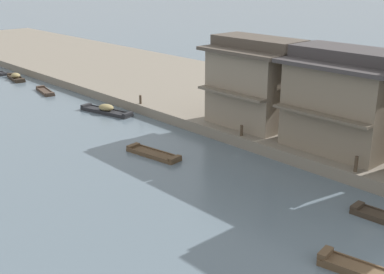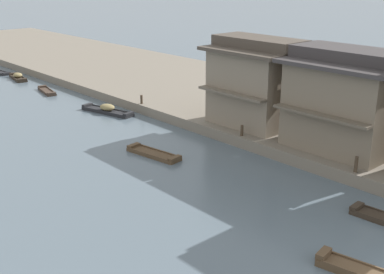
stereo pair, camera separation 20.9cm
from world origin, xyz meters
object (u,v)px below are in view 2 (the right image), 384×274
(mooring_post_dock_mid, at_px, (242,131))
(boat_moored_third, at_px, (107,110))
(mooring_post_dock_near, at_px, (356,164))
(house_waterfront_second, at_px, (349,100))
(boat_moored_second, at_px, (18,77))
(mooring_post_dock_far, at_px, (142,99))
(boat_midriver_upstream, at_px, (47,91))
(house_waterfront_tall, at_px, (257,82))
(boat_midriver_drifting, at_px, (154,154))

(mooring_post_dock_mid, bearing_deg, boat_moored_third, 99.64)
(boat_moored_third, distance_m, mooring_post_dock_near, 21.63)
(house_waterfront_second, bearing_deg, boat_moored_third, 106.20)
(boat_moored_second, bearing_deg, mooring_post_dock_far, -83.75)
(mooring_post_dock_near, bearing_deg, mooring_post_dock_far, 90.00)
(boat_moored_second, bearing_deg, boat_midriver_upstream, -93.50)
(house_waterfront_second, xyz_separation_m, mooring_post_dock_mid, (-3.24, 5.75, -2.63))
(boat_moored_third, relative_size, mooring_post_dock_mid, 7.04)
(boat_moored_second, relative_size, mooring_post_dock_mid, 5.60)
(boat_midriver_upstream, distance_m, house_waterfront_tall, 22.75)
(house_waterfront_second, xyz_separation_m, mooring_post_dock_far, (-3.24, 16.98, -2.64))
(boat_moored_second, height_order, mooring_post_dock_mid, mooring_post_dock_mid)
(boat_moored_second, distance_m, house_waterfront_second, 37.06)
(mooring_post_dock_near, relative_size, mooring_post_dock_mid, 1.24)
(boat_midriver_drifting, distance_m, house_waterfront_second, 12.59)
(boat_moored_third, bearing_deg, boat_moored_second, 89.76)
(boat_midriver_drifting, bearing_deg, house_waterfront_second, -43.55)
(house_waterfront_second, relative_size, mooring_post_dock_far, 9.98)
(boat_midriver_drifting, bearing_deg, house_waterfront_tall, -8.22)
(boat_midriver_drifting, bearing_deg, boat_moored_second, 83.21)
(boat_moored_second, xyz_separation_m, mooring_post_dock_far, (2.14, -19.51, 0.86))
(house_waterfront_second, xyz_separation_m, mooring_post_dock_near, (-3.24, -2.72, -2.55))
(boat_moored_third, distance_m, house_waterfront_tall, 13.25)
(mooring_post_dock_mid, bearing_deg, house_waterfront_second, -60.58)
(boat_moored_third, xyz_separation_m, mooring_post_dock_near, (2.21, -21.50, 0.95))
(boat_moored_third, xyz_separation_m, boat_midriver_upstream, (-0.39, 10.07, -0.14))
(boat_midriver_drifting, height_order, mooring_post_dock_mid, mooring_post_dock_mid)
(boat_moored_third, relative_size, boat_midriver_upstream, 1.36)
(boat_midriver_upstream, height_order, house_waterfront_tall, house_waterfront_tall)
(boat_moored_second, xyz_separation_m, boat_moored_third, (-0.07, -17.72, -0.00))
(boat_moored_second, distance_m, mooring_post_dock_near, 39.29)
(boat_midriver_drifting, distance_m, house_waterfront_tall, 9.27)
(boat_midriver_drifting, distance_m, mooring_post_dock_far, 10.32)
(house_waterfront_tall, bearing_deg, mooring_post_dock_mid, -155.63)
(boat_moored_third, distance_m, mooring_post_dock_mid, 13.24)
(mooring_post_dock_far, bearing_deg, house_waterfront_second, -79.19)
(boat_moored_third, xyz_separation_m, mooring_post_dock_far, (2.21, -1.79, 0.86))
(mooring_post_dock_mid, relative_size, mooring_post_dock_far, 1.01)
(house_waterfront_second, bearing_deg, mooring_post_dock_mid, 119.42)
(boat_moored_third, bearing_deg, boat_midriver_upstream, 92.25)
(boat_midriver_drifting, distance_m, boat_midriver_upstream, 20.74)
(boat_moored_third, bearing_deg, boat_midriver_drifting, -107.40)
(boat_midriver_upstream, xyz_separation_m, mooring_post_dock_near, (2.61, -31.56, 1.09))
(house_waterfront_tall, distance_m, mooring_post_dock_mid, 4.18)
(boat_moored_second, height_order, boat_midriver_drifting, boat_moored_second)
(house_waterfront_tall, xyz_separation_m, mooring_post_dock_mid, (-2.95, -1.33, -2.64))
(boat_midriver_drifting, relative_size, mooring_post_dock_far, 5.66)
(boat_midriver_drifting, relative_size, house_waterfront_second, 0.57)
(boat_moored_second, bearing_deg, boat_midriver_drifting, -96.79)
(house_waterfront_second, relative_size, mooring_post_dock_near, 8.03)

